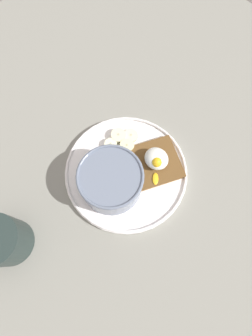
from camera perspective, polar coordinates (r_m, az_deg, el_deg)
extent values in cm
cube|color=gray|center=(56.84, 0.00, -1.35)|extent=(120.00, 120.00, 2.00)
cylinder|color=white|center=(55.42, 0.00, -0.87)|extent=(25.75, 25.75, 1.00)
torus|color=white|center=(54.67, 0.00, -0.60)|extent=(25.55, 25.55, 0.60)
cylinder|color=slate|center=(50.91, -2.99, -3.10)|extent=(12.43, 12.43, 6.47)
torus|color=slate|center=(47.82, -3.18, -1.99)|extent=(12.63, 12.63, 0.60)
cylinder|color=beige|center=(51.63, -2.95, -3.33)|extent=(11.03, 11.03, 4.58)
ellipsoid|color=beige|center=(49.63, -3.06, -2.65)|extent=(10.48, 10.48, 1.20)
ellipsoid|color=#D0BD8A|center=(49.77, -5.12, -1.66)|extent=(1.31, 1.34, 0.49)
ellipsoid|color=beige|center=(49.12, -4.99, -3.75)|extent=(1.55, 1.01, 0.66)
ellipsoid|color=tan|center=(49.46, -3.65, -1.80)|extent=(2.16, 1.66, 0.83)
ellipsoid|color=tan|center=(49.44, -1.91, -2.13)|extent=(1.48, 1.29, 0.54)
ellipsoid|color=#C9BB8E|center=(50.09, -2.95, 0.28)|extent=(1.86, 2.04, 0.74)
cube|color=brown|center=(54.80, 6.43, 1.34)|extent=(13.35, 13.35, 0.30)
cube|color=brown|center=(55.28, 6.38, 1.15)|extent=(13.09, 13.09, 1.24)
ellipsoid|color=white|center=(53.14, 6.64, 2.04)|extent=(5.01, 4.58, 3.39)
sphere|color=yellow|center=(52.04, 6.72, 1.29)|extent=(2.20, 2.20, 2.20)
ellipsoid|color=yellow|center=(53.26, 6.44, -2.35)|extent=(2.59, 2.73, 0.36)
cylinder|color=#F5EBBB|center=(57.64, 1.08, 7.01)|extent=(4.42, 4.42, 0.93)
cylinder|color=#BFB792|center=(57.24, 1.09, 7.21)|extent=(0.80, 0.80, 0.12)
cylinder|color=#EFF1C7|center=(56.57, -3.36, 5.06)|extent=(3.89, 3.90, 1.43)
cylinder|color=#BABC9B|center=(56.00, -3.39, 5.32)|extent=(0.70, 0.70, 0.15)
cylinder|color=#EDEBB1|center=(56.14, 0.18, 4.74)|extent=(3.76, 3.92, 1.97)
cylinder|color=#B9B78A|center=(55.54, 0.18, 5.02)|extent=(0.67, 0.68, 0.24)
cylinder|color=beige|center=(57.39, -1.67, 7.01)|extent=(4.64, 4.62, 1.51)
cylinder|color=#B3AC8C|center=(56.80, -1.69, 7.31)|extent=(0.83, 0.83, 0.16)
cylinder|color=#222F2D|center=(53.64, -25.36, -14.13)|extent=(8.90, 8.90, 8.61)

